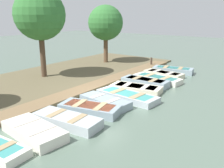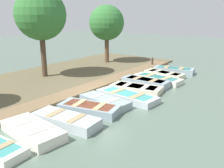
% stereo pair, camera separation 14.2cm
% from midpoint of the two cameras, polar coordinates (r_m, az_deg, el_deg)
% --- Properties ---
extents(ground_plane, '(80.00, 80.00, 0.00)m').
position_cam_midpoint_polar(ground_plane, '(14.33, -1.66, -2.48)').
color(ground_plane, '#566B5B').
extents(shore_bank, '(8.00, 24.00, 0.12)m').
position_cam_midpoint_polar(shore_bank, '(17.72, -14.48, 0.83)').
color(shore_bank, brown).
rests_on(shore_bank, ground_plane).
extents(dock_walkway, '(1.24, 21.11, 0.18)m').
position_cam_midpoint_polar(dock_walkway, '(15.18, -5.87, -1.13)').
color(dock_walkway, brown).
rests_on(dock_walkway, ground_plane).
extents(rowboat_1, '(2.89, 1.51, 0.44)m').
position_cam_midpoint_polar(rowboat_1, '(10.07, -17.27, -10.15)').
color(rowboat_1, silver).
rests_on(rowboat_1, ground_plane).
extents(rowboat_2, '(3.06, 1.39, 0.44)m').
position_cam_midpoint_polar(rowboat_2, '(10.67, -10.09, -8.09)').
color(rowboat_2, '#B2BCC1').
rests_on(rowboat_2, ground_plane).
extents(rowboat_3, '(3.03, 1.80, 0.42)m').
position_cam_midpoint_polar(rowboat_3, '(11.79, -4.87, -5.58)').
color(rowboat_3, '#8C9EA8').
rests_on(rowboat_3, ground_plane).
extents(rowboat_4, '(2.86, 1.28, 0.40)m').
position_cam_midpoint_polar(rowboat_4, '(12.69, -1.31, -3.99)').
color(rowboat_4, '#8C9EA8').
rests_on(rowboat_4, ground_plane).
extents(rowboat_5, '(3.58, 1.51, 0.36)m').
position_cam_midpoint_polar(rowboat_5, '(13.57, 3.75, -2.77)').
color(rowboat_5, '#B2BCC1').
rests_on(rowboat_5, ground_plane).
extents(rowboat_6, '(3.15, 1.69, 0.37)m').
position_cam_midpoint_polar(rowboat_6, '(14.97, 5.83, -1.00)').
color(rowboat_6, beige).
rests_on(rowboat_6, ground_plane).
extents(rowboat_7, '(3.08, 1.17, 0.44)m').
position_cam_midpoint_polar(rowboat_7, '(16.29, 7.91, 0.45)').
color(rowboat_7, '#8C9EA8').
rests_on(rowboat_7, ground_plane).
extents(rowboat_8, '(3.42, 1.44, 0.38)m').
position_cam_midpoint_polar(rowboat_8, '(17.32, 10.67, 1.14)').
color(rowboat_8, silver).
rests_on(rowboat_8, ground_plane).
extents(rowboat_9, '(3.02, 1.34, 0.36)m').
position_cam_midpoint_polar(rowboat_9, '(18.84, 12.08, 2.22)').
color(rowboat_9, beige).
rests_on(rowboat_9, ground_plane).
extents(rowboat_10, '(3.17, 1.67, 0.44)m').
position_cam_midpoint_polar(rowboat_10, '(20.11, 14.14, 3.08)').
color(rowboat_10, '#8C9EA8').
rests_on(rowboat_10, ground_plane).
extents(mooring_post_far, '(0.17, 0.17, 0.82)m').
position_cam_midpoint_polar(mooring_post_far, '(22.17, 9.38, 5.03)').
color(mooring_post_far, '#47382D').
rests_on(mooring_post_far, ground_plane).
extents(park_tree_left, '(3.48, 3.48, 6.17)m').
position_cam_midpoint_polar(park_tree_left, '(18.13, -15.81, 14.95)').
color(park_tree_left, '#4C3828').
rests_on(park_tree_left, ground_plane).
extents(park_tree_center, '(3.12, 3.12, 5.25)m').
position_cam_midpoint_polar(park_tree_center, '(22.91, -1.05, 13.76)').
color(park_tree_center, brown).
rests_on(park_tree_center, ground_plane).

